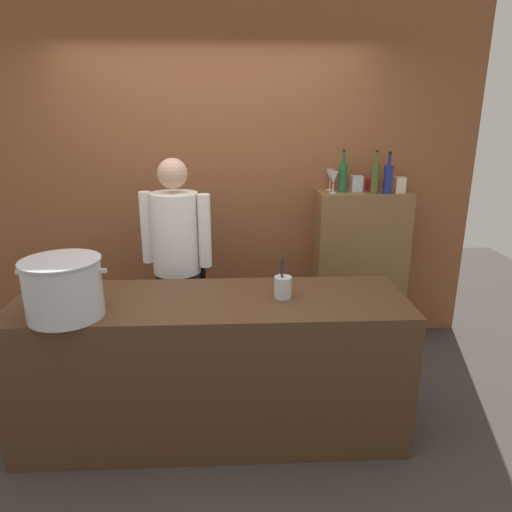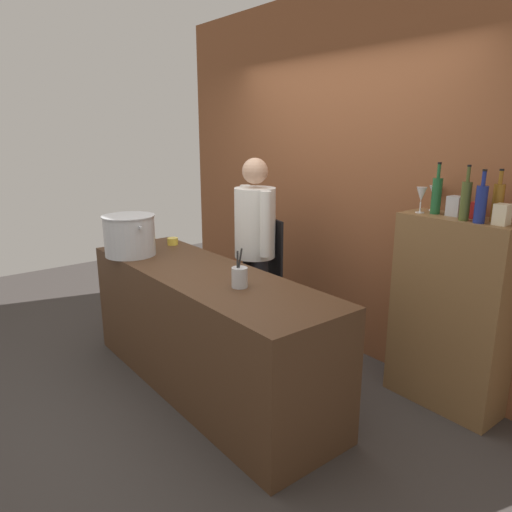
{
  "view_description": "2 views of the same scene",
  "coord_description": "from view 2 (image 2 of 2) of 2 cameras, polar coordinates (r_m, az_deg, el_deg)",
  "views": [
    {
      "loc": [
        0.14,
        -2.56,
        1.96
      ],
      "look_at": [
        0.29,
        0.4,
        1.04
      ],
      "focal_mm": 32.52,
      "sensor_mm": 36.0,
      "label": 1
    },
    {
      "loc": [
        2.76,
        -1.71,
        1.88
      ],
      "look_at": [
        0.17,
        0.33,
        1.0
      ],
      "focal_mm": 33.27,
      "sensor_mm": 36.0,
      "label": 2
    }
  ],
  "objects": [
    {
      "name": "spice_tin_silver",
      "position": [
        3.37,
        22.86,
        5.56
      ],
      "size": [
        0.09,
        0.09,
        0.13
      ],
      "primitive_type": "cube",
      "color": "#B2B2B7",
      "rests_on": "bar_cabinet"
    },
    {
      "name": "stockpot_large",
      "position": [
        3.92,
        -14.96,
        2.42
      ],
      "size": [
        0.47,
        0.42,
        0.32
      ],
      "color": "#B7BABF",
      "rests_on": "prep_counter"
    },
    {
      "name": "prep_counter",
      "position": [
        3.54,
        -6.07,
        -8.88
      ],
      "size": [
        2.33,
        0.7,
        0.9
      ],
      "primitive_type": "cube",
      "color": "#472D1C",
      "rests_on": "ground_plane"
    },
    {
      "name": "wine_bottle_green",
      "position": [
        3.4,
        20.89,
        6.9
      ],
      "size": [
        0.06,
        0.06,
        0.34
      ],
      "color": "#1E592D",
      "rests_on": "bar_cabinet"
    },
    {
      "name": "butter_jar",
      "position": [
        4.21,
        -9.99,
        1.75
      ],
      "size": [
        0.09,
        0.09,
        0.06
      ],
      "primitive_type": "cylinder",
      "color": "yellow",
      "rests_on": "prep_counter"
    },
    {
      "name": "spice_tin_cream",
      "position": [
        3.16,
        27.48,
        4.44
      ],
      "size": [
        0.08,
        0.08,
        0.13
      ],
      "primitive_type": "cube",
      "color": "beige",
      "rests_on": "bar_cabinet"
    },
    {
      "name": "ground_plane",
      "position": [
        3.75,
        -5.87,
        -15.18
      ],
      "size": [
        8.0,
        8.0,
        0.0
      ],
      "primitive_type": "plane",
      "color": "#383330"
    },
    {
      "name": "wine_glass_wide",
      "position": [
        3.4,
        19.25,
        6.92
      ],
      "size": [
        0.07,
        0.07,
        0.17
      ],
      "color": "silver",
      "rests_on": "bar_cabinet"
    },
    {
      "name": "wine_bottle_cobalt",
      "position": [
        3.16,
        25.42,
        5.77
      ],
      "size": [
        0.07,
        0.07,
        0.32
      ],
      "color": "navy",
      "rests_on": "bar_cabinet"
    },
    {
      "name": "spice_tin_red",
      "position": [
        3.33,
        25.0,
        5.0
      ],
      "size": [
        0.07,
        0.07,
        0.1
      ],
      "primitive_type": "cube",
      "color": "red",
      "rests_on": "bar_cabinet"
    },
    {
      "name": "chef",
      "position": [
        3.97,
        -0.05,
        1.66
      ],
      "size": [
        0.51,
        0.39,
        1.66
      ],
      "rotation": [
        0.0,
        0.0,
        2.86
      ],
      "color": "black",
      "rests_on": "ground_plane"
    },
    {
      "name": "wine_glass_short",
      "position": [
        3.53,
        20.69,
        7.1
      ],
      "size": [
        0.08,
        0.08,
        0.17
      ],
      "color": "silver",
      "rests_on": "bar_cabinet"
    },
    {
      "name": "wine_bottle_amber",
      "position": [
        3.25,
        27.06,
        5.83
      ],
      "size": [
        0.07,
        0.07,
        0.32
      ],
      "color": "#8C5919",
      "rests_on": "bar_cabinet"
    },
    {
      "name": "utensil_crock",
      "position": [
        3.03,
        -2.05,
        -2.54
      ],
      "size": [
        0.1,
        0.1,
        0.25
      ],
      "color": "#B7BABF",
      "rests_on": "prep_counter"
    },
    {
      "name": "brick_back_panel",
      "position": [
        4.17,
        10.2,
        9.55
      ],
      "size": [
        4.4,
        0.1,
        3.0
      ],
      "primitive_type": "cube",
      "color": "brown",
      "rests_on": "ground_plane"
    },
    {
      "name": "wine_bottle_olive",
      "position": [
        3.21,
        23.89,
        6.19
      ],
      "size": [
        0.06,
        0.06,
        0.34
      ],
      "color": "#475123",
      "rests_on": "bar_cabinet"
    },
    {
      "name": "bar_cabinet",
      "position": [
        3.5,
        22.32,
        -6.5
      ],
      "size": [
        0.76,
        0.32,
        1.33
      ],
      "primitive_type": "cube",
      "color": "brown",
      "rests_on": "ground_plane"
    }
  ]
}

